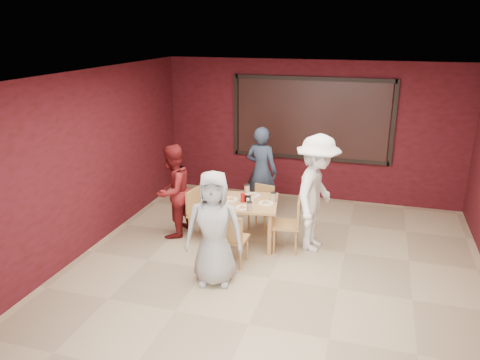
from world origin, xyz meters
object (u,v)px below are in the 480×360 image
(chair_front, at_px, (232,237))
(chair_back, at_px, (262,204))
(diner_right, at_px, (317,193))
(diner_front, at_px, (214,228))
(chair_right, at_px, (291,221))
(chair_left, at_px, (199,211))
(diner_left, at_px, (173,191))
(dining_table, at_px, (248,207))
(diner_back, at_px, (261,171))

(chair_front, height_order, chair_back, chair_front)
(chair_back, bearing_deg, diner_right, -28.22)
(diner_front, bearing_deg, chair_right, 44.28)
(chair_back, height_order, chair_left, chair_left)
(chair_back, bearing_deg, diner_front, -95.18)
(chair_left, relative_size, diner_left, 0.53)
(chair_back, distance_m, chair_right, 0.98)
(chair_front, relative_size, diner_left, 0.52)
(diner_right, bearing_deg, diner_front, 148.58)
(diner_right, bearing_deg, chair_back, 69.59)
(diner_front, height_order, diner_left, diner_front)
(chair_back, bearing_deg, chair_left, -142.79)
(dining_table, xyz_separation_m, diner_left, (-1.29, -0.04, 0.14))
(diner_front, xyz_separation_m, diner_right, (1.18, 1.45, 0.12))
(diner_back, bearing_deg, diner_left, 60.74)
(chair_back, xyz_separation_m, chair_left, (-0.91, -0.69, 0.04))
(diner_left, relative_size, diner_right, 0.85)
(diner_left, bearing_deg, chair_front, 70.32)
(chair_right, distance_m, diner_right, 0.60)
(diner_front, height_order, diner_back, diner_back)
(chair_front, relative_size, diner_front, 0.51)
(chair_back, height_order, chair_right, chair_right)
(chair_front, xyz_separation_m, diner_right, (1.09, 0.93, 0.47))
(chair_right, xyz_separation_m, diner_left, (-2.01, 0.00, 0.30))
(diner_right, bearing_deg, diner_left, 102.44)
(chair_front, relative_size, chair_right, 0.94)
(chair_right, height_order, diner_left, diner_left)
(dining_table, xyz_separation_m, chair_back, (0.06, 0.69, -0.21))
(diner_left, bearing_deg, dining_table, 102.53)
(chair_left, xyz_separation_m, diner_back, (0.74, 1.31, 0.37))
(dining_table, bearing_deg, chair_left, -179.48)
(diner_left, bearing_deg, diner_front, 53.79)
(chair_left, bearing_deg, chair_right, -1.39)
(chair_front, height_order, diner_right, diner_right)
(dining_table, distance_m, diner_left, 1.30)
(chair_left, xyz_separation_m, diner_front, (0.73, -1.29, 0.34))
(diner_front, xyz_separation_m, diner_left, (-1.18, 1.26, -0.02))
(dining_table, bearing_deg, chair_front, -91.74)
(chair_right, xyz_separation_m, diner_back, (-0.82, 1.35, 0.35))
(dining_table, height_order, diner_left, diner_left)
(dining_table, height_order, chair_right, dining_table)
(chair_front, height_order, diner_front, diner_front)
(chair_right, bearing_deg, diner_right, 28.74)
(diner_back, distance_m, diner_right, 1.65)
(dining_table, xyz_separation_m, diner_right, (1.07, 0.15, 0.29))
(diner_front, relative_size, diner_back, 0.96)
(chair_left, height_order, chair_right, chair_right)
(dining_table, height_order, diner_right, diner_right)
(chair_front, distance_m, chair_left, 1.13)
(chair_front, bearing_deg, chair_back, 86.57)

